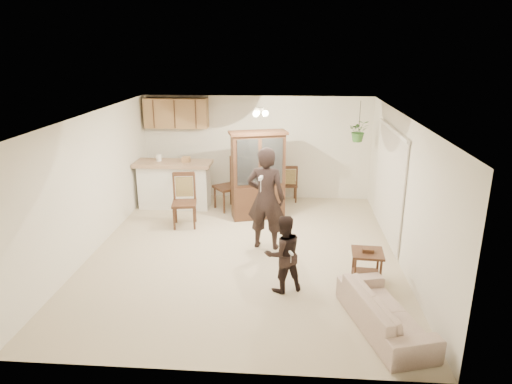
# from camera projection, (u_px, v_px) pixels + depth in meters

# --- Properties ---
(floor) EXTENTS (6.50, 6.50, 0.00)m
(floor) POSITION_uv_depth(u_px,v_px,m) (244.00, 252.00, 8.40)
(floor) COLOR #C0AD91
(floor) RESTS_ON ground
(ceiling) EXTENTS (5.50, 6.50, 0.02)m
(ceiling) POSITION_uv_depth(u_px,v_px,m) (243.00, 116.00, 7.64)
(ceiling) COLOR white
(ceiling) RESTS_ON wall_back
(wall_back) EXTENTS (5.50, 0.02, 2.50)m
(wall_back) POSITION_uv_depth(u_px,v_px,m) (257.00, 148.00, 11.10)
(wall_back) COLOR silver
(wall_back) RESTS_ON ground
(wall_front) EXTENTS (5.50, 0.02, 2.50)m
(wall_front) POSITION_uv_depth(u_px,v_px,m) (213.00, 276.00, 4.94)
(wall_front) COLOR silver
(wall_front) RESTS_ON ground
(wall_left) EXTENTS (0.02, 6.50, 2.50)m
(wall_left) POSITION_uv_depth(u_px,v_px,m) (92.00, 184.00, 8.21)
(wall_left) COLOR silver
(wall_left) RESTS_ON ground
(wall_right) EXTENTS (0.02, 6.50, 2.50)m
(wall_right) POSITION_uv_depth(u_px,v_px,m) (402.00, 191.00, 7.83)
(wall_right) COLOR silver
(wall_right) RESTS_ON ground
(breakfast_bar) EXTENTS (1.60, 0.55, 1.00)m
(breakfast_bar) POSITION_uv_depth(u_px,v_px,m) (175.00, 186.00, 10.61)
(breakfast_bar) COLOR white
(breakfast_bar) RESTS_ON floor
(bar_top) EXTENTS (1.75, 0.70, 0.08)m
(bar_top) POSITION_uv_depth(u_px,v_px,m) (173.00, 163.00, 10.44)
(bar_top) COLOR tan
(bar_top) RESTS_ON breakfast_bar
(upper_cabinets) EXTENTS (1.50, 0.34, 0.70)m
(upper_cabinets) POSITION_uv_depth(u_px,v_px,m) (176.00, 113.00, 10.81)
(upper_cabinets) COLOR olive
(upper_cabinets) RESTS_ON wall_back
(vertical_blinds) EXTENTS (0.06, 2.30, 2.10)m
(vertical_blinds) POSITION_uv_depth(u_px,v_px,m) (389.00, 184.00, 8.73)
(vertical_blinds) COLOR beige
(vertical_blinds) RESTS_ON wall_right
(ceiling_fixture) EXTENTS (0.36, 0.36, 0.20)m
(ceiling_fixture) POSITION_uv_depth(u_px,v_px,m) (259.00, 112.00, 8.79)
(ceiling_fixture) COLOR #FFEFBF
(ceiling_fixture) RESTS_ON ceiling
(hanging_plant) EXTENTS (0.43, 0.37, 0.48)m
(hanging_plant) POSITION_uv_depth(u_px,v_px,m) (359.00, 131.00, 9.95)
(hanging_plant) COLOR #2B6126
(hanging_plant) RESTS_ON ceiling
(plant_cord) EXTENTS (0.01, 0.01, 0.65)m
(plant_cord) POSITION_uv_depth(u_px,v_px,m) (360.00, 116.00, 9.85)
(plant_cord) COLOR black
(plant_cord) RESTS_ON ceiling
(sofa) EXTENTS (1.22, 2.00, 0.73)m
(sofa) POSITION_uv_depth(u_px,v_px,m) (385.00, 304.00, 6.04)
(sofa) COLOR beige
(sofa) RESTS_ON floor
(adult) EXTENTS (0.71, 0.53, 1.80)m
(adult) POSITION_uv_depth(u_px,v_px,m) (266.00, 202.00, 8.34)
(adult) COLOR black
(adult) RESTS_ON floor
(child) EXTENTS (0.81, 0.73, 1.35)m
(child) POSITION_uv_depth(u_px,v_px,m) (283.00, 250.00, 6.90)
(child) COLOR black
(child) RESTS_ON floor
(china_hutch) EXTENTS (1.30, 0.78, 1.91)m
(china_hutch) POSITION_uv_depth(u_px,v_px,m) (258.00, 176.00, 9.83)
(china_hutch) COLOR #341C13
(china_hutch) RESTS_ON floor
(side_table) EXTENTS (0.52, 0.52, 0.59)m
(side_table) POSITION_uv_depth(u_px,v_px,m) (367.00, 267.00, 7.24)
(side_table) COLOR #341C13
(side_table) RESTS_ON floor
(chair_bar) EXTENTS (0.57, 0.57, 1.12)m
(chair_bar) POSITION_uv_depth(u_px,v_px,m) (185.00, 212.00, 9.52)
(chair_bar) COLOR #341C13
(chair_bar) RESTS_ON floor
(chair_hutch_left) EXTENTS (0.74, 0.74, 1.19)m
(chair_hutch_left) POSITION_uv_depth(u_px,v_px,m) (228.00, 195.00, 10.52)
(chair_hutch_left) COLOR #341C13
(chair_hutch_left) RESTS_ON floor
(chair_hutch_right) EXTENTS (0.44, 0.44, 0.92)m
(chair_hutch_right) POSITION_uv_depth(u_px,v_px,m) (289.00, 190.00, 11.11)
(chair_hutch_right) COLOR #341C13
(chair_hutch_right) RESTS_ON floor
(controller_adult) EXTENTS (0.08, 0.17, 0.05)m
(controller_adult) POSITION_uv_depth(u_px,v_px,m) (261.00, 178.00, 7.75)
(controller_adult) COLOR white
(controller_adult) RESTS_ON adult
(controller_child) EXTENTS (0.07, 0.11, 0.03)m
(controller_child) POSITION_uv_depth(u_px,v_px,m) (291.00, 253.00, 6.62)
(controller_child) COLOR white
(controller_child) RESTS_ON child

